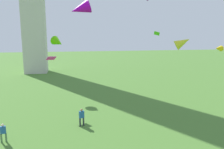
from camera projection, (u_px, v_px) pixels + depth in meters
person_0 at (82, 116)px, 21.36m from camera, size 0.53×0.44×1.75m
person_3 at (3, 132)px, 18.10m from camera, size 0.50×0.30×1.62m
kite_flying_0 at (157, 33)px, 28.52m from camera, size 0.94×1.19×0.60m
kite_flying_1 at (51, 58)px, 25.44m from camera, size 1.21×1.05×0.50m
kite_flying_2 at (58, 42)px, 31.26m from camera, size 2.33×2.50×1.80m
kite_flying_5 at (183, 42)px, 25.41m from camera, size 2.33×1.87×1.83m
kite_flying_7 at (218, 48)px, 31.51m from camera, size 1.34×1.08×0.86m
kite_flying_9 at (80, 9)px, 18.97m from camera, size 1.98×1.26×1.63m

